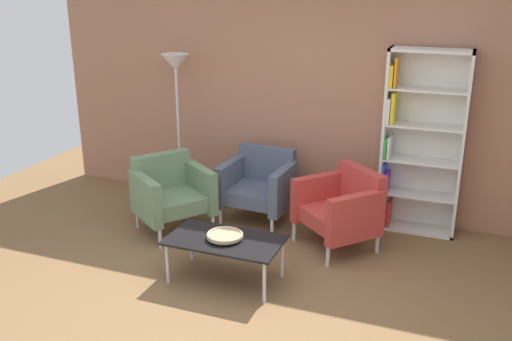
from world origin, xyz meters
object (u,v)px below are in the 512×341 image
at_px(bookshelf_tall, 417,144).
at_px(coffee_table_low, 225,242).
at_px(decorative_bowl, 225,235).
at_px(armchair_by_bookshelf, 342,207).
at_px(armchair_near_window, 259,184).
at_px(armchair_corner_red, 171,192).
at_px(floor_lamp_torchiere, 176,80).

xyz_separation_m(bookshelf_tall, coffee_table_low, (-1.40, -1.73, -0.57)).
relative_size(decorative_bowl, armchair_by_bookshelf, 0.34).
xyz_separation_m(coffee_table_low, armchair_by_bookshelf, (0.79, 1.03, 0.05)).
bearing_deg(decorative_bowl, coffee_table_low, 0.00).
height_order(coffee_table_low, armchair_by_bookshelf, armchair_by_bookshelf).
distance_m(bookshelf_tall, armchair_by_bookshelf, 1.06).
bearing_deg(armchair_by_bookshelf, armchair_near_window, -156.33).
bearing_deg(bookshelf_tall, armchair_near_window, -166.59).
bearing_deg(armchair_corner_red, bookshelf_tall, -32.73).
xyz_separation_m(decorative_bowl, floor_lamp_torchiere, (-1.28, 1.57, 1.01)).
bearing_deg(coffee_table_low, decorative_bowl, 0.00).
distance_m(bookshelf_tall, coffee_table_low, 2.29).
distance_m(coffee_table_low, armchair_corner_red, 1.26).
height_order(bookshelf_tall, armchair_by_bookshelf, bookshelf_tall).
bearing_deg(decorative_bowl, armchair_corner_red, 140.76).
relative_size(decorative_bowl, floor_lamp_torchiere, 0.18).
bearing_deg(armchair_near_window, floor_lamp_torchiere, 171.62).
relative_size(decorative_bowl, armchair_corner_red, 0.34).
height_order(bookshelf_tall, armchair_corner_red, bookshelf_tall).
bearing_deg(armchair_near_window, coffee_table_low, -78.88).
xyz_separation_m(armchair_by_bookshelf, floor_lamp_torchiere, (-2.07, 0.54, 1.03)).
distance_m(bookshelf_tall, armchair_near_window, 1.71).
bearing_deg(armchair_by_bookshelf, coffee_table_low, -86.14).
relative_size(coffee_table_low, floor_lamp_torchiere, 0.57).
relative_size(coffee_table_low, armchair_by_bookshelf, 1.05).
relative_size(armchair_corner_red, armchair_near_window, 1.21).
height_order(coffee_table_low, floor_lamp_torchiere, floor_lamp_torchiere).
height_order(bookshelf_tall, coffee_table_low, bookshelf_tall).
xyz_separation_m(coffee_table_low, armchair_near_window, (-0.19, 1.35, 0.05)).
relative_size(bookshelf_tall, armchair_near_window, 2.44).
bearing_deg(bookshelf_tall, decorative_bowl, -128.96).
distance_m(armchair_by_bookshelf, armchair_near_window, 1.03).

